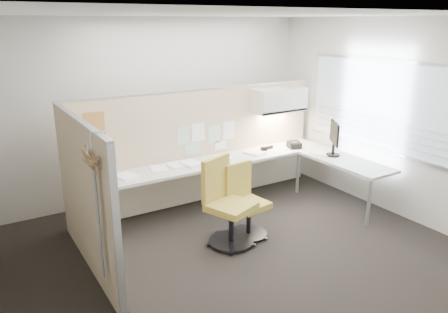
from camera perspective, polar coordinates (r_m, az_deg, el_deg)
floor at (r=5.54m, az=0.07°, el=-12.30°), size 5.50×4.50×0.01m
ceiling at (r=4.82m, az=0.08°, el=18.16°), size 5.50×4.50×0.01m
wall_back at (r=6.97m, az=-9.77°, el=6.02°), size 5.50×0.02×2.80m
wall_front at (r=3.41m, az=20.55°, el=-6.87°), size 5.50×0.02×2.80m
wall_right at (r=6.82m, az=20.20°, el=4.97°), size 0.02×4.50×2.80m
window_pane at (r=6.77m, az=20.20°, el=6.18°), size 0.01×2.80×1.30m
partition_back at (r=6.74m, az=-3.11°, el=1.28°), size 4.10×0.06×1.75m
partition_left at (r=5.07m, az=-17.68°, el=-5.07°), size 0.06×2.20×1.75m
desk at (r=6.62m, az=1.79°, el=-1.48°), size 4.00×2.07×0.73m
overhead_bin at (r=7.16m, az=7.22°, el=7.33°), size 0.90×0.36×0.38m
task_light_strip at (r=7.20m, az=7.16°, el=5.69°), size 0.60×0.06×0.02m
pinned_papers at (r=6.71m, az=-2.40°, el=2.61°), size 1.01×0.00×0.47m
poster at (r=6.00m, az=-16.59°, el=3.94°), size 0.28×0.00×0.35m
chair_left at (r=5.77m, az=2.79°, el=-6.08°), size 0.51×0.52×0.95m
chair_right at (r=5.53m, az=0.28°, el=-6.38°), size 0.66×0.68×1.10m
monitor at (r=6.90m, az=14.19°, el=2.54°), size 0.31×0.44×0.53m
phone at (r=7.27m, az=9.11°, el=1.51°), size 0.25×0.23×0.12m
stapler at (r=7.17m, az=5.93°, el=1.19°), size 0.14×0.05×0.05m
tape_dispenser at (r=7.07m, az=5.23°, el=1.03°), size 0.12×0.09×0.06m
coat_hook at (r=4.18m, az=-16.81°, el=-1.97°), size 0.18×0.49×1.45m
paper_stack_0 at (r=5.98m, az=-12.59°, el=-2.54°), size 0.29×0.34×0.03m
paper_stack_1 at (r=6.22m, az=-8.51°, el=-1.57°), size 0.30×0.35×0.02m
paper_stack_2 at (r=6.32m, az=-4.32°, el=-0.98°), size 0.28×0.34×0.05m
paper_stack_3 at (r=6.67m, az=-0.06°, el=-0.11°), size 0.26×0.32×0.02m
paper_stack_4 at (r=6.90m, az=3.98°, el=0.52°), size 0.31×0.35×0.03m
paper_stack_5 at (r=7.03m, az=12.64°, el=0.40°), size 0.29×0.34×0.02m
paper_stack_6 at (r=6.34m, az=-6.23°, el=-1.12°), size 0.25×0.31×0.02m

